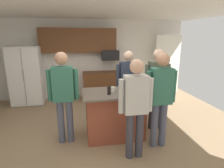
{
  "coord_description": "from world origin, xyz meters",
  "views": [
    {
      "loc": [
        -0.4,
        -3.46,
        2.02
      ],
      "look_at": [
        0.27,
        0.26,
        1.05
      ],
      "focal_mm": 29.17,
      "sensor_mm": 36.0,
      "label": 1
    }
  ],
  "objects_px": {
    "person_guest_left": "(161,94)",
    "person_guest_right": "(157,84)",
    "person_guest_by_door": "(136,103)",
    "refrigerator": "(27,75)",
    "person_host_foreground": "(63,92)",
    "glass_short_whisky": "(109,90)",
    "microwave_over_range": "(110,55)",
    "kitchen_island": "(115,114)",
    "tumbler_amber": "(130,86)",
    "mug_ceramic_white": "(113,89)",
    "person_elder_center": "(128,81)"
  },
  "relations": [
    {
      "from": "person_guest_left",
      "to": "person_guest_right",
      "type": "bearing_deg",
      "value": -73.96
    },
    {
      "from": "person_guest_by_door",
      "to": "refrigerator",
      "type": "bearing_deg",
      "value": 23.0
    },
    {
      "from": "person_host_foreground",
      "to": "glass_short_whisky",
      "type": "height_order",
      "value": "person_host_foreground"
    },
    {
      "from": "microwave_over_range",
      "to": "kitchen_island",
      "type": "distance_m",
      "value": 2.74
    },
    {
      "from": "person_guest_right",
      "to": "tumbler_amber",
      "type": "height_order",
      "value": "person_guest_right"
    },
    {
      "from": "mug_ceramic_white",
      "to": "microwave_over_range",
      "type": "bearing_deg",
      "value": 81.84
    },
    {
      "from": "refrigerator",
      "to": "person_guest_left",
      "type": "height_order",
      "value": "refrigerator"
    },
    {
      "from": "refrigerator",
      "to": "person_guest_by_door",
      "type": "bearing_deg",
      "value": -52.17
    },
    {
      "from": "mug_ceramic_white",
      "to": "kitchen_island",
      "type": "bearing_deg",
      "value": -21.81
    },
    {
      "from": "microwave_over_range",
      "to": "glass_short_whisky",
      "type": "xyz_separation_m",
      "value": [
        -0.47,
        -2.68,
        -0.41
      ]
    },
    {
      "from": "mug_ceramic_white",
      "to": "person_host_foreground",
      "type": "bearing_deg",
      "value": -175.72
    },
    {
      "from": "person_guest_by_door",
      "to": "tumbler_amber",
      "type": "relative_size",
      "value": 10.74
    },
    {
      "from": "person_guest_by_door",
      "to": "glass_short_whisky",
      "type": "height_order",
      "value": "person_guest_by_door"
    },
    {
      "from": "person_guest_right",
      "to": "tumbler_amber",
      "type": "xyz_separation_m",
      "value": [
        -0.61,
        -0.06,
        -0.0
      ]
    },
    {
      "from": "kitchen_island",
      "to": "mug_ceramic_white",
      "type": "height_order",
      "value": "mug_ceramic_white"
    },
    {
      "from": "mug_ceramic_white",
      "to": "tumbler_amber",
      "type": "bearing_deg",
      "value": 13.14
    },
    {
      "from": "mug_ceramic_white",
      "to": "tumbler_amber",
      "type": "relative_size",
      "value": 0.76
    },
    {
      "from": "microwave_over_range",
      "to": "person_guest_left",
      "type": "distance_m",
      "value": 3.11
    },
    {
      "from": "person_guest_by_door",
      "to": "glass_short_whisky",
      "type": "relative_size",
      "value": 10.49
    },
    {
      "from": "person_elder_center",
      "to": "refrigerator",
      "type": "bearing_deg",
      "value": -88.94
    },
    {
      "from": "kitchen_island",
      "to": "person_guest_by_door",
      "type": "height_order",
      "value": "person_guest_by_door"
    },
    {
      "from": "refrigerator",
      "to": "mug_ceramic_white",
      "type": "relative_size",
      "value": 14.77
    },
    {
      "from": "refrigerator",
      "to": "tumbler_amber",
      "type": "xyz_separation_m",
      "value": [
        2.62,
        -2.32,
        0.16
      ]
    },
    {
      "from": "glass_short_whisky",
      "to": "tumbler_amber",
      "type": "distance_m",
      "value": 0.55
    },
    {
      "from": "refrigerator",
      "to": "tumbler_amber",
      "type": "distance_m",
      "value": 3.51
    },
    {
      "from": "person_host_foreground",
      "to": "tumbler_amber",
      "type": "bearing_deg",
      "value": 3.41
    },
    {
      "from": "tumbler_amber",
      "to": "person_guest_by_door",
      "type": "bearing_deg",
      "value": -100.22
    },
    {
      "from": "glass_short_whisky",
      "to": "tumbler_amber",
      "type": "xyz_separation_m",
      "value": [
        0.49,
        0.24,
        -0.0
      ]
    },
    {
      "from": "person_guest_right",
      "to": "person_host_foreground",
      "type": "distance_m",
      "value": 1.96
    },
    {
      "from": "microwave_over_range",
      "to": "person_elder_center",
      "type": "xyz_separation_m",
      "value": [
        0.12,
        -1.86,
        -0.45
      ]
    },
    {
      "from": "person_guest_left",
      "to": "tumbler_amber",
      "type": "distance_m",
      "value": 0.72
    },
    {
      "from": "person_guest_right",
      "to": "glass_short_whisky",
      "type": "relative_size",
      "value": 11.04
    },
    {
      "from": "kitchen_island",
      "to": "person_guest_right",
      "type": "relative_size",
      "value": 0.71
    },
    {
      "from": "person_guest_left",
      "to": "glass_short_whisky",
      "type": "relative_size",
      "value": 10.92
    },
    {
      "from": "person_guest_left",
      "to": "person_guest_by_door",
      "type": "height_order",
      "value": "person_guest_left"
    },
    {
      "from": "microwave_over_range",
      "to": "person_guest_right",
      "type": "xyz_separation_m",
      "value": [
        0.63,
        -2.38,
        -0.41
      ]
    },
    {
      "from": "person_guest_by_door",
      "to": "person_guest_left",
      "type": "bearing_deg",
      "value": -80.56
    },
    {
      "from": "kitchen_island",
      "to": "person_guest_by_door",
      "type": "relative_size",
      "value": 0.75
    },
    {
      "from": "person_guest_left",
      "to": "glass_short_whisky",
      "type": "height_order",
      "value": "person_guest_left"
    },
    {
      "from": "mug_ceramic_white",
      "to": "person_guest_left",
      "type": "bearing_deg",
      "value": -34.09
    },
    {
      "from": "person_host_foreground",
      "to": "kitchen_island",
      "type": "bearing_deg",
      "value": 0.0
    },
    {
      "from": "mug_ceramic_white",
      "to": "person_elder_center",
      "type": "bearing_deg",
      "value": 54.14
    },
    {
      "from": "refrigerator",
      "to": "person_elder_center",
      "type": "distance_m",
      "value": 3.23
    },
    {
      "from": "person_host_foreground",
      "to": "glass_short_whisky",
      "type": "relative_size",
      "value": 10.95
    },
    {
      "from": "person_guest_by_door",
      "to": "glass_short_whisky",
      "type": "xyz_separation_m",
      "value": [
        -0.33,
        0.61,
        0.06
      ]
    },
    {
      "from": "kitchen_island",
      "to": "person_host_foreground",
      "type": "xyz_separation_m",
      "value": [
        -0.99,
        -0.06,
        0.54
      ]
    },
    {
      "from": "person_elder_center",
      "to": "tumbler_amber",
      "type": "relative_size",
      "value": 10.88
    },
    {
      "from": "kitchen_island",
      "to": "tumbler_amber",
      "type": "distance_m",
      "value": 0.67
    },
    {
      "from": "person_guest_left",
      "to": "microwave_over_range",
      "type": "bearing_deg",
      "value": -47.86
    },
    {
      "from": "person_guest_right",
      "to": "glass_short_whisky",
      "type": "distance_m",
      "value": 1.14
    }
  ]
}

